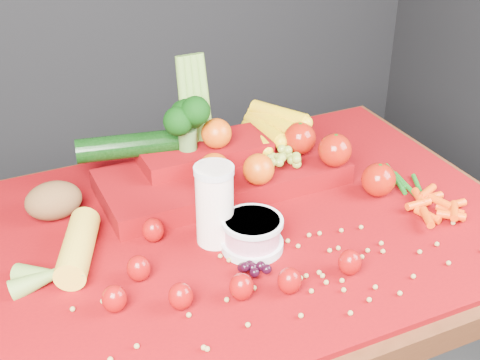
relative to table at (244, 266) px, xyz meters
name	(u,v)px	position (x,y,z in m)	size (l,w,h in m)	color
table	(244,266)	(0.00, 0.00, 0.00)	(1.10, 0.80, 0.75)	#381B0C
red_cloth	(244,226)	(0.00, 0.00, 0.10)	(1.05, 0.75, 0.01)	#710306
milk_glass	(215,202)	(-0.07, -0.03, 0.19)	(0.07, 0.07, 0.16)	white
yogurt_bowl	(252,233)	(-0.02, -0.08, 0.14)	(0.12, 0.12, 0.06)	silver
strawberry_scatter	(210,272)	(-0.13, -0.15, 0.13)	(0.44, 0.28, 0.05)	#9B0109
dark_grape_cluster	(253,267)	(-0.05, -0.15, 0.12)	(0.06, 0.05, 0.03)	black
soybean_scatter	(294,280)	(0.00, -0.20, 0.11)	(0.84, 0.24, 0.01)	#A28A46
corn_ear	(60,266)	(-0.36, -0.01, 0.13)	(0.24, 0.26, 0.06)	#F0D44A
potato	(54,201)	(-0.33, 0.18, 0.15)	(0.11, 0.08, 0.08)	brown
baby_carrot_pile	(432,207)	(0.36, -0.13, 0.12)	(0.17, 0.17, 0.03)	#E34008
green_bean_pile	(403,183)	(0.37, -0.01, 0.11)	(0.14, 0.12, 0.01)	#145B15
produce_mound	(229,159)	(0.04, 0.16, 0.16)	(0.60, 0.35, 0.27)	#710306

